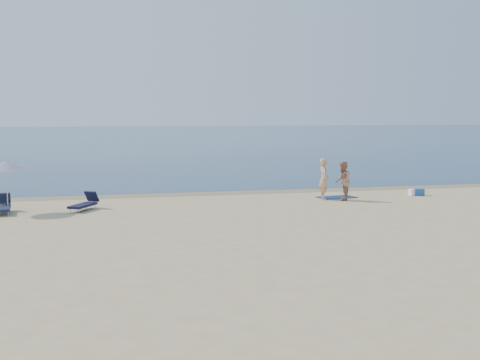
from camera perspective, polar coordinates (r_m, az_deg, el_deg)
name	(u,v)px	position (r m, az deg, el deg)	size (l,w,h in m)	color
sea	(139,135)	(109.38, -9.53, 4.19)	(240.00, 160.00, 0.01)	#0D2C4E
wet_sand_strip	(244,192)	(29.55, 0.34, -1.17)	(240.00, 1.60, 0.00)	#847254
person_left	(324,179)	(27.24, 7.95, 0.09)	(0.68, 0.44, 1.86)	tan
person_right	(343,181)	(27.11, 9.72, -0.09)	(0.85, 0.66, 1.74)	#B0735C
beach_towel	(337,197)	(28.06, 9.14, -1.63)	(1.73, 0.96, 0.03)	#102151
white_bag	(413,192)	(29.58, 16.08, -1.12)	(0.36, 0.30, 0.30)	white
blue_cooler	(419,192)	(29.63, 16.61, -1.11)	(0.45, 0.32, 0.32)	#1D53A0
umbrella_near	(7,165)	(24.91, -21.24, 1.35)	(2.00, 2.02, 2.16)	silver
lounger_left	(3,206)	(25.09, -21.56, -2.34)	(0.72, 1.72, 0.74)	#161F3E
lounger_right	(84,204)	(24.88, -14.55, -2.19)	(1.25, 1.66, 0.71)	black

